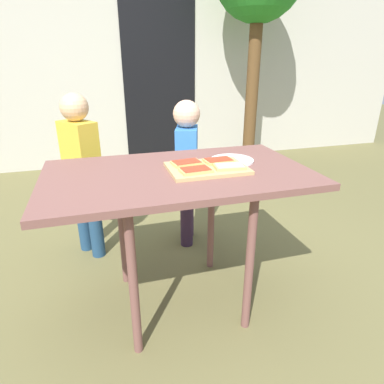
% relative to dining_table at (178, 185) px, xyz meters
% --- Properties ---
extents(ground_plane, '(16.00, 16.00, 0.00)m').
position_rel_dining_table_xyz_m(ground_plane, '(0.00, 0.00, -0.71)').
color(ground_plane, brown).
extents(house_wall_back, '(8.00, 0.20, 2.47)m').
position_rel_dining_table_xyz_m(house_wall_back, '(0.00, 2.88, 0.53)').
color(house_wall_back, '#BCB7A8').
rests_on(house_wall_back, ground).
extents(house_door, '(0.90, 0.02, 2.00)m').
position_rel_dining_table_xyz_m(house_door, '(0.47, 2.77, 0.29)').
color(house_door, black).
rests_on(house_door, ground).
extents(dining_table, '(1.27, 0.73, 0.78)m').
position_rel_dining_table_xyz_m(dining_table, '(0.00, 0.00, 0.00)').
color(dining_table, brown).
rests_on(dining_table, ground).
extents(cutting_board, '(0.38, 0.27, 0.02)m').
position_rel_dining_table_xyz_m(cutting_board, '(0.14, -0.02, 0.08)').
color(cutting_board, tan).
rests_on(cutting_board, dining_table).
extents(pizza_slice_near_right, '(0.15, 0.11, 0.02)m').
position_rel_dining_table_xyz_m(pizza_slice_near_right, '(0.23, -0.08, 0.10)').
color(pizza_slice_near_right, tan).
rests_on(pizza_slice_near_right, cutting_board).
extents(pizza_slice_near_left, '(0.15, 0.10, 0.02)m').
position_rel_dining_table_xyz_m(pizza_slice_near_left, '(0.06, -0.08, 0.10)').
color(pizza_slice_near_left, tan).
rests_on(pizza_slice_near_left, cutting_board).
extents(pizza_slice_far_left, '(0.15, 0.11, 0.02)m').
position_rel_dining_table_xyz_m(pizza_slice_far_left, '(0.05, 0.04, 0.10)').
color(pizza_slice_far_left, tan).
rests_on(pizza_slice_far_left, cutting_board).
extents(pizza_slice_far_right, '(0.15, 0.10, 0.02)m').
position_rel_dining_table_xyz_m(pizza_slice_far_right, '(0.22, 0.03, 0.10)').
color(pizza_slice_far_right, tan).
rests_on(pizza_slice_far_right, cutting_board).
extents(plate_white_right, '(0.23, 0.23, 0.01)m').
position_rel_dining_table_xyz_m(plate_white_right, '(0.31, 0.08, 0.08)').
color(plate_white_right, white).
rests_on(plate_white_right, dining_table).
extents(child_left, '(0.25, 0.28, 1.09)m').
position_rel_dining_table_xyz_m(child_left, '(-0.47, 0.68, -0.08)').
color(child_left, navy).
rests_on(child_left, ground).
extents(child_right, '(0.21, 0.27, 1.03)m').
position_rel_dining_table_xyz_m(child_right, '(0.22, 0.65, -0.11)').
color(child_right, '#342236').
rests_on(child_right, ground).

